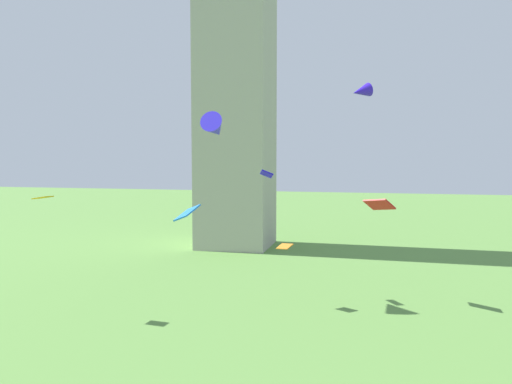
{
  "coord_description": "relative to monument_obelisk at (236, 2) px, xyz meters",
  "views": [
    {
      "loc": [
        3.01,
        -0.3,
        9.04
      ],
      "look_at": [
        -1.17,
        18.19,
        7.61
      ],
      "focal_mm": 35.26,
      "sensor_mm": 36.0,
      "label": 1
    }
  ],
  "objects": [
    {
      "name": "kite_flying_3",
      "position": [
        7.86,
        -18.34,
        -19.95
      ],
      "size": [
        1.07,
        1.01,
        0.36
      ],
      "rotation": [
        0.0,
        0.0,
        2.57
      ],
      "color": "orange"
    },
    {
      "name": "kite_flying_8",
      "position": [
        6.3,
        -16.09,
        -15.74
      ],
      "size": [
        1.09,
        1.23,
        0.63
      ],
      "rotation": [
        0.0,
        0.0,
        1.9
      ],
      "color": "#190AEE"
    },
    {
      "name": "kite_flying_7",
      "position": [
        3.25,
        -17.21,
        -12.86
      ],
      "size": [
        1.39,
        2.33,
        2.03
      ],
      "rotation": [
        0.0,
        0.0,
        3.15
      ],
      "color": "#3326ED"
    },
    {
      "name": "kite_flying_11",
      "position": [
        12.22,
        -20.78,
        -11.25
      ],
      "size": [
        1.34,
        1.26,
        0.93
      ],
      "rotation": [
        0.0,
        0.0,
        5.37
      ],
      "color": "#3018CA"
    },
    {
      "name": "kite_flying_2",
      "position": [
        -5.09,
        -22.87,
        -16.9
      ],
      "size": [
        1.06,
        0.8,
        0.22
      ],
      "rotation": [
        0.0,
        0.0,
        6.15
      ],
      "color": "#D3A109"
    },
    {
      "name": "kite_flying_5",
      "position": [
        6.38,
        -30.67,
        -16.57
      ],
      "size": [
        0.82,
        1.12,
        0.59
      ],
      "rotation": [
        0.0,
        0.0,
        4.48
      ],
      "color": "blue"
    },
    {
      "name": "monument_obelisk",
      "position": [
        0.0,
        0.0,
        0.0
      ],
      "size": [
        6.75,
        6.75,
        47.04
      ],
      "color": "#A8A399",
      "rests_on": "ground_plane"
    },
    {
      "name": "kite_flying_6",
      "position": [
        13.33,
        -16.0,
        -17.56
      ],
      "size": [
        2.01,
        1.81,
        0.89
      ],
      "rotation": [
        0.0,
        0.0,
        5.62
      ],
      "color": "red"
    }
  ]
}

